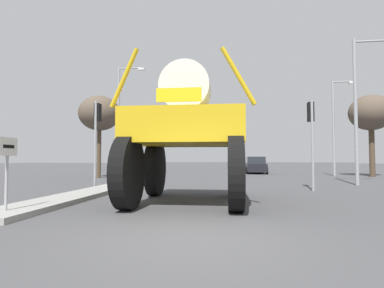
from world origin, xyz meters
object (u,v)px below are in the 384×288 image
at_px(streetlight_near_right, 360,102).
at_px(bare_tree_left, 100,114).
at_px(oversize_sprayer, 188,135).
at_px(lane_arrow_sign, 7,160).
at_px(sedan_ahead, 256,165).
at_px(streetlight_far_right, 335,122).
at_px(streetlight_far_left, 120,115).
at_px(traffic_signal_near_right, 311,124).
at_px(bare_tree_right, 371,113).
at_px(traffic_signal_near_left, 97,125).

height_order(streetlight_near_right, bare_tree_left, streetlight_near_right).
height_order(oversize_sprayer, streetlight_near_right, streetlight_near_right).
height_order(lane_arrow_sign, streetlight_near_right, streetlight_near_right).
distance_m(sedan_ahead, streetlight_near_right, 13.07).
relative_size(oversize_sprayer, bare_tree_left, 0.91).
bearing_deg(streetlight_far_right, oversize_sprayer, -121.24).
bearing_deg(oversize_sprayer, bare_tree_left, 35.00).
height_order(sedan_ahead, streetlight_far_left, streetlight_far_left).
bearing_deg(sedan_ahead, streetlight_far_left, 111.68).
xyz_separation_m(streetlight_near_right, streetlight_far_left, (-15.62, 7.29, 0.66)).
xyz_separation_m(lane_arrow_sign, sedan_ahead, (7.46, 21.77, -0.63)).
relative_size(sedan_ahead, traffic_signal_near_right, 1.05).
xyz_separation_m(oversize_sprayer, bare_tree_left, (-7.93, 10.94, 2.40)).
bearing_deg(streetlight_far_left, streetlight_far_right, 3.53).
relative_size(oversize_sprayer, streetlight_far_left, 0.59).
relative_size(lane_arrow_sign, oversize_sprayer, 0.33).
distance_m(lane_arrow_sign, bare_tree_right, 23.94).
height_order(sedan_ahead, traffic_signal_near_left, traffic_signal_near_left).
relative_size(streetlight_far_left, streetlight_far_right, 1.19).
bearing_deg(sedan_ahead, streetlight_far_right, -120.29).
bearing_deg(bare_tree_right, bare_tree_left, -168.77).
bearing_deg(bare_tree_right, streetlight_far_left, -178.68).
height_order(streetlight_far_right, bare_tree_left, streetlight_far_right).
bearing_deg(streetlight_near_right, bare_tree_right, 63.77).
bearing_deg(traffic_signal_near_left, lane_arrow_sign, -81.93).
relative_size(traffic_signal_near_left, streetlight_near_right, 0.54).
xyz_separation_m(traffic_signal_near_left, streetlight_far_right, (14.33, 11.32, 1.21)).
height_order(sedan_ahead, traffic_signal_near_right, traffic_signal_near_right).
xyz_separation_m(oversize_sprayer, traffic_signal_near_right, (4.78, 4.13, 0.74)).
distance_m(lane_arrow_sign, streetlight_near_right, 15.82).
bearing_deg(traffic_signal_near_left, traffic_signal_near_right, 0.01).
distance_m(streetlight_far_right, bare_tree_left, 17.88).
relative_size(streetlight_near_right, bare_tree_left, 1.31).
distance_m(streetlight_near_right, bare_tree_left, 16.32).
height_order(lane_arrow_sign, oversize_sprayer, oversize_sprayer).
xyz_separation_m(streetlight_near_right, bare_tree_right, (3.81, 7.74, 0.45)).
distance_m(streetlight_far_left, bare_tree_right, 19.44).
height_order(streetlight_near_right, streetlight_far_right, streetlight_near_right).
distance_m(traffic_signal_near_right, streetlight_far_right, 12.29).
xyz_separation_m(traffic_signal_near_right, bare_tree_left, (-12.71, 6.81, 1.67)).
relative_size(traffic_signal_near_left, streetlight_far_left, 0.46).
bearing_deg(traffic_signal_near_left, oversize_sprayer, -39.79).
bearing_deg(bare_tree_right, streetlight_near_right, -116.23).
relative_size(sedan_ahead, traffic_signal_near_left, 1.00).
bearing_deg(bare_tree_right, sedan_ahead, 154.00).
distance_m(oversize_sprayer, traffic_signal_near_left, 6.51).
bearing_deg(traffic_signal_near_left, bare_tree_left, 113.55).
relative_size(sedan_ahead, bare_tree_right, 0.67).
distance_m(traffic_signal_near_left, streetlight_far_left, 10.81).
distance_m(traffic_signal_near_right, streetlight_near_right, 4.57).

